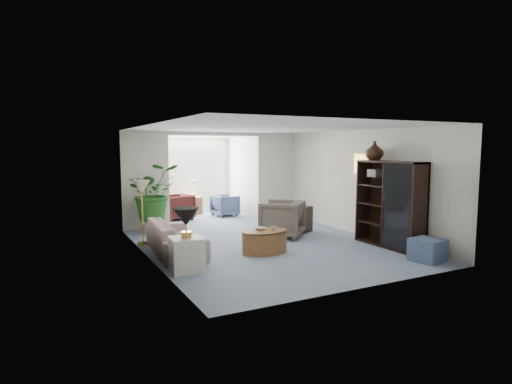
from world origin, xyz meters
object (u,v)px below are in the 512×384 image
entertainment_cabinet (390,204)px  coffee_table (265,242)px  floor_lamp (142,187)px  ottoman (427,250)px  wingback_chair (282,219)px  sunroom_chair_blue (225,205)px  table_lamp (186,217)px  coffee_bowl (260,229)px  sofa (175,237)px  sunroom_chair_maroon (177,207)px  end_table (187,254)px  plant_pot (155,226)px  coffee_cup (274,228)px  side_table_dark (300,219)px  sunroom_table (194,205)px  framed_picture (364,164)px  cabinet_urn (375,151)px

entertainment_cabinet → coffee_table: bearing=164.2°
floor_lamp → ottoman: size_ratio=0.69×
wingback_chair → sunroom_chair_blue: bearing=-135.1°
table_lamp → coffee_bowl: size_ratio=2.09×
entertainment_cabinet → wingback_chair: bearing=129.0°
sofa → sunroom_chair_maroon: bearing=-12.9°
end_table → sofa: bearing=81.6°
coffee_table → plant_pot: 3.32m
coffee_cup → side_table_dark: size_ratio=0.15×
floor_lamp → side_table_dark: 3.90m
sunroom_chair_blue → ottoman: bearing=-175.5°
coffee_cup → coffee_bowl: bearing=135.0°
sunroom_chair_maroon → sunroom_table: size_ratio=1.49×
coffee_bowl → coffee_cup: 0.28m
side_table_dark → entertainment_cabinet: 2.39m
table_lamp → sunroom_chair_blue: (2.85, 5.06, -0.61)m
floor_lamp → sofa: bearing=-68.0°
framed_picture → table_lamp: framed_picture is taller
end_table → floor_lamp: floor_lamp is taller
cabinet_urn → plant_pot: (-4.06, 3.21, -1.86)m
wingback_chair → sunroom_chair_maroon: size_ratio=1.16×
table_lamp → coffee_bowl: table_lamp is taller
entertainment_cabinet → ottoman: bearing=-99.6°
framed_picture → sunroom_chair_blue: size_ratio=0.70×
coffee_cup → plant_pot: size_ratio=0.24×
floor_lamp → side_table_dark: bearing=-6.5°
floor_lamp → coffee_bowl: 2.73m
cabinet_urn → sunroom_table: size_ratio=0.76×
sofa → plant_pot: (0.10, 2.14, -0.15)m
side_table_dark → sunroom_chair_maroon: bearing=125.2°
cabinet_urn → coffee_table: bearing=174.8°
coffee_bowl → sunroom_table: bearing=85.9°
sunroom_table → plant_pot: bearing=-127.7°
cabinet_urn → ottoman: bearing=-96.8°
entertainment_cabinet → sunroom_table: entertainment_cabinet is taller
coffee_cup → ottoman: bearing=-39.1°
sunroom_table → sunroom_chair_blue: bearing=-45.0°
coffee_bowl → sunroom_chair_maroon: bearing=94.8°
ottoman → sunroom_chair_maroon: 7.05m
coffee_cup → plant_pot: coffee_cup is taller
table_lamp → framed_picture: bearing=10.8°
cabinet_urn → ottoman: size_ratio=0.79×
coffee_table → ottoman: 3.06m
floor_lamp → wingback_chair: size_ratio=0.38×
coffee_table → sunroom_chair_blue: bearing=76.7°
sunroom_chair_maroon → sunroom_table: 1.07m
side_table_dark → plant_pot: side_table_dark is taller
wingback_chair → ottoman: (1.31, -3.05, -0.22)m
coffee_bowl → coffee_cup: bearing=-45.0°
coffee_cup → sunroom_chair_maroon: sunroom_chair_maroon is taller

